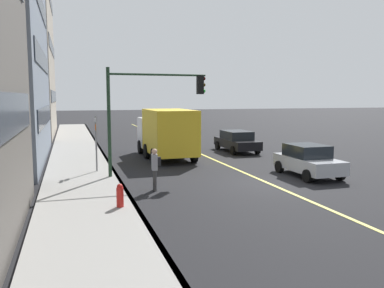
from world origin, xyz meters
The scene contains 11 objects.
ground centered at (0.00, 0.00, 0.00)m, with size 200.00×200.00×0.00m, color black.
sidewalk_slab centered at (0.00, 7.90, 0.07)m, with size 80.00×3.35×0.15m, color gray.
curb_edge centered at (0.00, 6.30, 0.07)m, with size 80.00×0.16×0.15m, color slate.
lane_stripe_center centered at (0.00, 0.00, 0.01)m, with size 80.00×0.16×0.01m, color #D8CC4C.
car_silver centered at (0.89, -2.59, 0.78)m, with size 3.80×1.93×1.52m.
car_black centered at (9.89, -2.77, 0.76)m, with size 4.40×1.96×1.45m.
truck_yellow centered at (8.41, 2.61, 1.63)m, with size 6.61×2.65×3.05m.
pedestrian_with_backpack centered at (0.13, 5.08, 1.01)m, with size 0.43×0.40×1.73m.
traffic_light_mast centered at (2.85, 4.71, 3.58)m, with size 0.28×4.72×5.14m.
street_sign_post centered at (4.43, 7.13, 1.70)m, with size 0.60×0.08×2.89m.
fire_hydrant centered at (-2.46, 6.82, 0.47)m, with size 0.24×0.24×0.94m.
Camera 1 is at (-15.65, 8.37, 3.82)m, focal length 37.43 mm.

